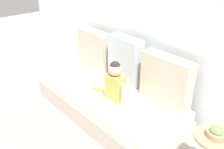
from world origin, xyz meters
name	(u,v)px	position (x,y,z in m)	size (l,w,h in m)	color
ground_plane	(107,115)	(0.00, 0.00, 0.00)	(12.00, 12.00, 0.00)	#B2ADA3
back_wall	(140,14)	(0.00, 0.54, 1.21)	(5.21, 0.10, 2.42)	silver
couch	(106,103)	(0.00, 0.00, 0.19)	(2.01, 0.82, 0.38)	beige
throw_pillow_left	(94,49)	(-0.62, 0.31, 0.64)	(0.57, 0.16, 0.53)	#C1B29E
throw_pillow_center	(125,60)	(0.00, 0.31, 0.68)	(0.47, 0.16, 0.60)	#B2BCC6
throw_pillow_right	(166,80)	(0.62, 0.31, 0.65)	(0.59, 0.16, 0.54)	#C1B29E
toddler	(115,81)	(0.21, -0.05, 0.60)	(0.31, 0.16, 0.46)	gold
banana	(98,89)	(-0.06, -0.09, 0.40)	(0.17, 0.04, 0.04)	yellow
side_table	(213,148)	(1.36, 0.05, 0.39)	(0.35, 0.35, 0.51)	tan
fruit_bowl	(217,133)	(1.36, 0.05, 0.55)	(0.17, 0.17, 0.10)	tan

